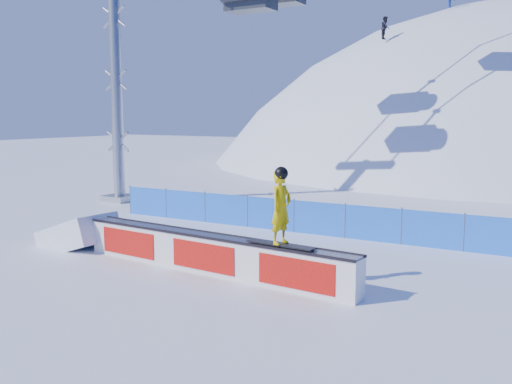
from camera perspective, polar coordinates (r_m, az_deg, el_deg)
The scene contains 7 objects.
ground at distance 16.00m, azimuth 6.33°, elevation -7.96°, with size 160.00×160.00×0.00m, color white.
snow_hill at distance 60.71m, azimuth 22.81°, elevation -14.45°, with size 64.00×64.00×64.00m.
safety_fence at distance 19.97m, azimuth 11.58°, elevation -3.14°, with size 22.05×0.05×1.30m.
rail_box at distance 15.79m, azimuth -4.65°, elevation -6.16°, with size 9.01×1.38×1.08m.
snow_ramp at distance 19.88m, azimuth -17.29°, elevation -5.16°, with size 2.43×1.62×0.91m, color white, non-canonical shape.
snowboarder at distance 14.15m, azimuth 2.53°, elevation -1.49°, with size 1.91×0.73×1.98m.
distant_skiers at distance 45.06m, azimuth 23.97°, elevation 16.02°, with size 18.29×8.36×5.79m.
Camera 1 is at (6.16, -14.12, 4.32)m, focal length 40.00 mm.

